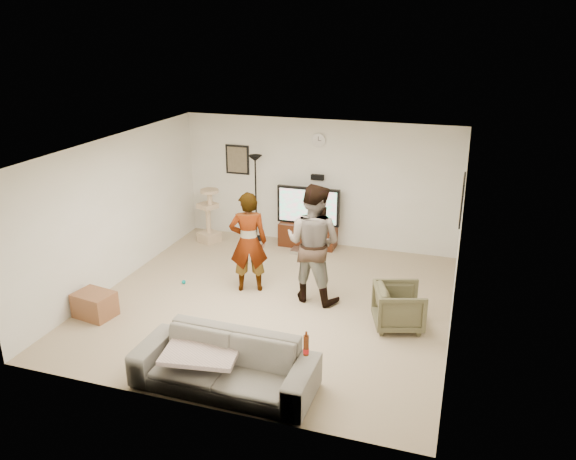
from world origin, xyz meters
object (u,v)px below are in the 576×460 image
(armchair, at_px, (399,307))
(floor_lamp, at_px, (256,198))
(tv_stand, at_px, (308,235))
(beer_bottle, at_px, (306,345))
(side_table, at_px, (95,305))
(person_right, at_px, (313,243))
(sofa, at_px, (225,364))
(cat_tree, at_px, (208,215))
(person_left, at_px, (248,242))
(tv, at_px, (308,206))

(armchair, bearing_deg, floor_lamp, 32.81)
(tv_stand, distance_m, beer_bottle, 5.02)
(beer_bottle, distance_m, side_table, 3.81)
(person_right, xyz_separation_m, sofa, (-0.38, -2.61, -0.64))
(person_right, height_order, side_table, person_right)
(sofa, xyz_separation_m, armchair, (1.81, 2.12, -0.01))
(cat_tree, relative_size, person_left, 0.67)
(tv, distance_m, side_table, 4.46)
(person_left, height_order, side_table, person_left)
(floor_lamp, height_order, person_left, floor_lamp)
(cat_tree, distance_m, person_right, 3.26)
(sofa, bearing_deg, beer_bottle, 0.93)
(person_right, xyz_separation_m, armchair, (1.44, -0.48, -0.64))
(floor_lamp, bearing_deg, beer_bottle, -63.01)
(person_right, bearing_deg, floor_lamp, -40.04)
(tv_stand, bearing_deg, cat_tree, -168.45)
(tv_stand, relative_size, beer_bottle, 4.49)
(floor_lamp, xyz_separation_m, beer_bottle, (2.47, -4.84, -0.10))
(side_table, bearing_deg, cat_tree, 85.04)
(floor_lamp, xyz_separation_m, side_table, (-1.16, -3.82, -0.68))
(side_table, bearing_deg, floor_lamp, 73.12)
(beer_bottle, height_order, armchair, beer_bottle)
(tv_stand, relative_size, cat_tree, 0.99)
(cat_tree, distance_m, beer_bottle, 5.52)
(tv, height_order, beer_bottle, tv)
(cat_tree, xyz_separation_m, person_left, (1.59, -1.79, 0.28))
(floor_lamp, distance_m, sofa, 5.08)
(cat_tree, relative_size, armchair, 1.61)
(person_left, bearing_deg, person_right, 158.57)
(sofa, bearing_deg, cat_tree, 118.65)
(person_left, xyz_separation_m, side_table, (-1.89, -1.59, -0.65))
(tv_stand, bearing_deg, beer_bottle, -74.26)
(floor_lamp, bearing_deg, side_table, -106.88)
(tv_stand, bearing_deg, tv, 0.00)
(person_right, bearing_deg, armchair, 172.15)
(tv, relative_size, side_table, 2.18)
(tv, height_order, person_left, person_left)
(person_right, bearing_deg, person_left, 10.69)
(cat_tree, xyz_separation_m, sofa, (2.31, -4.40, -0.24))
(sofa, distance_m, beer_bottle, 1.12)
(floor_lamp, relative_size, person_left, 1.03)
(cat_tree, height_order, armchair, cat_tree)
(person_left, relative_size, person_right, 0.88)
(tv, relative_size, sofa, 0.56)
(person_left, height_order, beer_bottle, person_left)
(floor_lamp, distance_m, person_right, 2.88)
(sofa, height_order, armchair, sofa)
(floor_lamp, xyz_separation_m, cat_tree, (-0.87, -0.44, -0.31))
(tv_stand, relative_size, floor_lamp, 0.64)
(tv, distance_m, armchair, 3.47)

